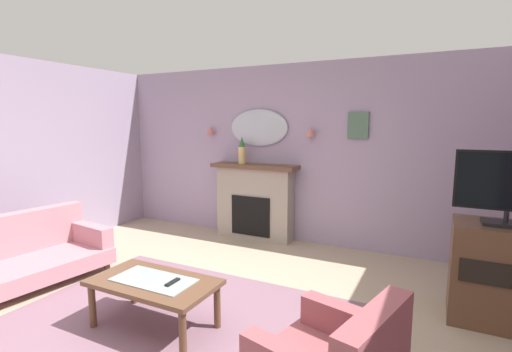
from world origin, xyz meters
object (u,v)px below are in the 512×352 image
(wall_sconce_right, at_px, (311,132))
(mantel_vase_left, at_px, (242,151))
(tv_flatscreen, at_px, (509,186))
(framed_picture, at_px, (358,125))
(tv_remote, at_px, (173,283))
(tv_cabinet, at_px, (500,274))
(wall_mirror, at_px, (259,128))
(coffee_table, at_px, (154,286))
(floral_couch, at_px, (19,256))
(wall_sconce_left, at_px, (210,131))
(fireplace, at_px, (254,202))

(wall_sconce_right, bearing_deg, mantel_vase_left, -173.48)
(mantel_vase_left, xyz_separation_m, tv_flatscreen, (3.27, -1.21, -0.11))
(tv_flatscreen, bearing_deg, framed_picture, 138.53)
(mantel_vase_left, height_order, framed_picture, framed_picture)
(tv_remote, relative_size, tv_cabinet, 0.18)
(wall_mirror, bearing_deg, coffee_table, -82.19)
(wall_mirror, xyz_separation_m, floral_couch, (-1.57, -2.81, -1.39))
(wall_sconce_left, xyz_separation_m, tv_cabinet, (3.92, -1.31, -1.21))
(wall_sconce_left, bearing_deg, coffee_table, -65.97)
(fireplace, distance_m, tv_cabinet, 3.30)
(framed_picture, distance_m, tv_cabinet, 2.45)
(wall_sconce_right, xyz_separation_m, tv_cabinet, (2.22, -1.31, -1.21))
(tv_flatscreen, bearing_deg, wall_mirror, 155.83)
(wall_sconce_left, bearing_deg, wall_mirror, 3.37)
(tv_cabinet, xyz_separation_m, tv_flatscreen, (-0.00, -0.02, 0.80))
(wall_mirror, distance_m, wall_sconce_right, 0.85)
(fireplace, relative_size, tv_cabinet, 1.51)
(wall_mirror, relative_size, wall_sconce_right, 6.86)
(wall_sconce_left, height_order, framed_picture, framed_picture)
(wall_mirror, height_order, tv_cabinet, wall_mirror)
(wall_sconce_left, distance_m, wall_sconce_right, 1.70)
(wall_sconce_left, distance_m, tv_remote, 3.34)
(fireplace, distance_m, wall_sconce_left, 1.38)
(coffee_table, bearing_deg, tv_cabinet, 28.68)
(wall_mirror, distance_m, tv_cabinet, 3.59)
(framed_picture, bearing_deg, tv_flatscreen, -41.47)
(tv_remote, bearing_deg, tv_flatscreen, 29.92)
(wall_sconce_right, distance_m, tv_flatscreen, 2.62)
(fireplace, distance_m, coffee_table, 2.72)
(tv_remote, distance_m, floral_couch, 2.16)
(coffee_table, bearing_deg, tv_flatscreen, 28.33)
(tv_remote, xyz_separation_m, floral_couch, (-2.15, 0.00, -0.13))
(mantel_vase_left, relative_size, tv_remote, 2.63)
(framed_picture, bearing_deg, mantel_vase_left, -173.96)
(wall_mirror, height_order, wall_sconce_right, wall_mirror)
(wall_sconce_right, bearing_deg, tv_flatscreen, -30.88)
(tv_flatscreen, bearing_deg, fireplace, 158.07)
(fireplace, relative_size, wall_mirror, 1.42)
(tv_flatscreen, bearing_deg, tv_remote, -150.08)
(mantel_vase_left, relative_size, floral_couch, 0.23)
(wall_mirror, xyz_separation_m, wall_sconce_right, (0.85, -0.05, -0.05))
(tv_flatscreen, bearing_deg, coffee_table, -151.67)
(fireplace, xyz_separation_m, wall_sconce_left, (-0.85, 0.09, 1.09))
(mantel_vase_left, relative_size, coffee_table, 0.38)
(framed_picture, bearing_deg, wall_sconce_right, -174.73)
(coffee_table, distance_m, tv_cabinet, 3.06)
(fireplace, bearing_deg, wall_mirror, 90.00)
(tv_remote, xyz_separation_m, tv_flatscreen, (2.49, 1.43, 0.79))
(wall_mirror, bearing_deg, framed_picture, 0.38)
(wall_mirror, distance_m, tv_flatscreen, 3.40)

